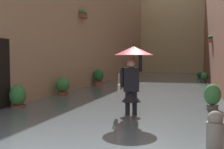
# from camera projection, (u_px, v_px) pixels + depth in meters

# --- Properties ---
(ground_plane) EXTENTS (63.43, 63.43, 0.00)m
(ground_plane) POSITION_uv_depth(u_px,v_px,m) (153.00, 88.00, 15.29)
(ground_plane) COLOR #605B56
(flood_water) EXTENTS (7.03, 31.37, 0.21)m
(flood_water) POSITION_uv_depth(u_px,v_px,m) (153.00, 86.00, 15.28)
(flood_water) COLOR #515B60
(flood_water) RESTS_ON ground_plane
(building_facade_right) EXTENTS (2.04, 29.37, 8.97)m
(building_facade_right) POSITION_uv_depth(u_px,v_px,m) (87.00, 11.00, 16.17)
(building_facade_right) COLOR tan
(building_facade_right) RESTS_ON ground_plane
(building_facade_far) EXTENTS (9.83, 1.80, 9.08)m
(building_facade_far) POSITION_uv_depth(u_px,v_px,m) (172.00, 31.00, 28.02)
(building_facade_far) COLOR tan
(building_facade_far) RESTS_ON ground_plane
(person_wading) EXTENTS (0.99, 0.99, 2.00)m
(person_wading) POSITION_uv_depth(u_px,v_px,m) (132.00, 68.00, 6.81)
(person_wading) COLOR #4C4233
(person_wading) RESTS_ON ground_plane
(potted_plant_mid_right) EXTENTS (0.53, 0.53, 0.89)m
(potted_plant_mid_right) POSITION_uv_depth(u_px,v_px,m) (63.00, 88.00, 10.65)
(potted_plant_mid_right) COLOR brown
(potted_plant_mid_right) RESTS_ON ground_plane
(potted_plant_near_right) EXTENTS (0.48, 0.48, 0.85)m
(potted_plant_near_right) POSITION_uv_depth(u_px,v_px,m) (18.00, 99.00, 7.96)
(potted_plant_near_right) COLOR #9E563D
(potted_plant_near_right) RESTS_ON ground_plane
(potted_plant_mid_left) EXTENTS (0.43, 0.43, 0.65)m
(potted_plant_mid_left) POSITION_uv_depth(u_px,v_px,m) (200.00, 76.00, 20.53)
(potted_plant_mid_left) COLOR #66605B
(potted_plant_mid_left) RESTS_ON ground_plane
(potted_plant_far_right) EXTENTS (0.56, 0.56, 1.05)m
(potted_plant_far_right) POSITION_uv_depth(u_px,v_px,m) (99.00, 78.00, 14.74)
(potted_plant_far_right) COLOR #9E563D
(potted_plant_far_right) RESTS_ON ground_plane
(potted_plant_far_left) EXTENTS (0.46, 0.46, 0.77)m
(potted_plant_far_left) POSITION_uv_depth(u_px,v_px,m) (204.00, 78.00, 16.98)
(potted_plant_far_left) COLOR #9E563D
(potted_plant_far_left) RESTS_ON ground_plane
(potted_plant_near_left) EXTENTS (0.46, 0.46, 0.91)m
(potted_plant_near_left) POSITION_uv_depth(u_px,v_px,m) (212.00, 98.00, 7.57)
(potted_plant_near_left) COLOR #66605B
(potted_plant_near_left) RESTS_ON ground_plane
(mooring_bollard) EXTENTS (0.27, 0.27, 0.80)m
(mooring_bollard) POSITION_uv_depth(u_px,v_px,m) (215.00, 136.00, 4.28)
(mooring_bollard) COLOR gray
(mooring_bollard) RESTS_ON ground_plane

